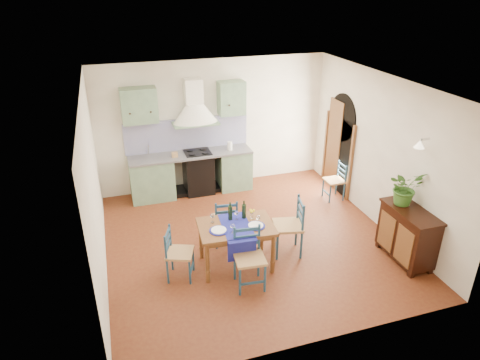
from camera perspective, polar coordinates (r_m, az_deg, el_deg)
name	(u,v)px	position (r m, az deg, el deg)	size (l,w,h in m)	color
floor	(250,240)	(7.78, 1.38, -8.03)	(5.00, 5.00, 0.00)	#4F1D11
back_wall	(195,145)	(9.17, -5.97, 4.63)	(5.00, 0.96, 2.80)	white
right_wall	(372,150)	(8.44, 17.14, 3.79)	(0.26, 5.00, 2.80)	white
left_wall	(94,190)	(6.79, -18.90, -1.25)	(0.04, 5.00, 2.80)	white
ceiling	(252,85)	(6.66, 1.64, 12.53)	(5.00, 5.00, 0.01)	white
dining_table	(236,230)	(6.81, -0.49, -6.72)	(1.24, 0.94, 1.07)	brown
chair_near	(249,257)	(6.51, 1.23, -10.29)	(0.48, 0.48, 0.95)	navy
chair_far	(225,221)	(7.47, -1.96, -5.42)	(0.47, 0.47, 0.89)	navy
chair_left	(178,253)	(6.75, -8.29, -9.64)	(0.51, 0.51, 0.86)	navy
chair_right	(290,226)	(7.25, 6.67, -6.10)	(0.56, 0.56, 1.01)	navy
chair_spare	(335,181)	(9.21, 12.60, -0.08)	(0.38, 0.38, 0.80)	navy
sideboard	(407,233)	(7.54, 21.40, -6.63)	(0.50, 1.05, 0.94)	black
potted_plant	(405,188)	(7.37, 21.16, -0.94)	(0.53, 0.46, 0.59)	#346322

